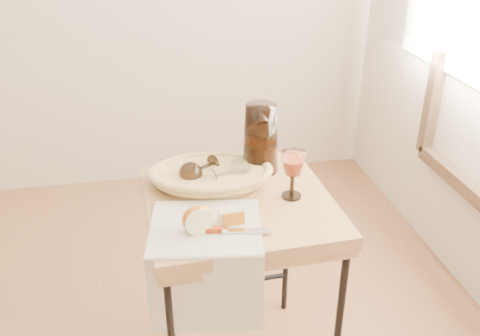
{
  "coord_description": "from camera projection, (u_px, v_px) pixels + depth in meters",
  "views": [
    {
      "loc": [
        0.42,
        -1.23,
        1.62
      ],
      "look_at": [
        0.69,
        0.17,
        0.87
      ],
      "focal_mm": 39.29,
      "sensor_mm": 36.0,
      "label": 1
    }
  ],
  "objects": [
    {
      "name": "wine_goblet",
      "position": [
        293.0,
        175.0,
        1.66
      ],
      "size": [
        0.1,
        0.1,
        0.16
      ],
      "primitive_type": null,
      "rotation": [
        0.0,
        0.0,
        -0.39
      ],
      "color": "white",
      "rests_on": "side_table"
    },
    {
      "name": "bread_basket",
      "position": [
        211.0,
        176.0,
        1.76
      ],
      "size": [
        0.39,
        0.28,
        0.05
      ],
      "primitive_type": null,
      "rotation": [
        0.0,
        0.0,
        -0.08
      ],
      "color": "tan",
      "rests_on": "side_table"
    },
    {
      "name": "goblet_lying_b",
      "position": [
        228.0,
        172.0,
        1.74
      ],
      "size": [
        0.14,
        0.11,
        0.07
      ],
      "primitive_type": null,
      "rotation": [
        0.0,
        0.0,
        0.38
      ],
      "color": "white",
      "rests_on": "bread_basket"
    },
    {
      "name": "apple_half",
      "position": [
        197.0,
        218.0,
        1.49
      ],
      "size": [
        0.1,
        0.07,
        0.08
      ],
      "primitive_type": "ellipsoid",
      "rotation": [
        0.0,
        0.0,
        0.21
      ],
      "color": "red",
      "rests_on": "tea_towel"
    },
    {
      "name": "tea_towel",
      "position": [
        205.0,
        227.0,
        1.53
      ],
      "size": [
        0.36,
        0.34,
        0.01
      ],
      "primitive_type": "cube",
      "rotation": [
        0.0,
        0.0,
        -0.15
      ],
      "color": "white",
      "rests_on": "side_table"
    },
    {
      "name": "goblet_lying_a",
      "position": [
        201.0,
        169.0,
        1.76
      ],
      "size": [
        0.15,
        0.14,
        0.08
      ],
      "primitive_type": null,
      "rotation": [
        0.0,
        0.0,
        3.79
      ],
      "color": "#2F1F12",
      "rests_on": "bread_basket"
    },
    {
      "name": "side_table",
      "position": [
        239.0,
        289.0,
        1.86
      ],
      "size": [
        0.61,
        0.61,
        0.75
      ],
      "primitive_type": null,
      "rotation": [
        0.0,
        0.0,
        0.04
      ],
      "color": "brown",
      "rests_on": "floor"
    },
    {
      "name": "table_knife",
      "position": [
        228.0,
        229.0,
        1.5
      ],
      "size": [
        0.23,
        0.07,
        0.02
      ],
      "primitive_type": null,
      "rotation": [
        0.0,
        0.0,
        -0.21
      ],
      "color": "silver",
      "rests_on": "tea_towel"
    },
    {
      "name": "apple_wedge",
      "position": [
        229.0,
        216.0,
        1.54
      ],
      "size": [
        0.07,
        0.04,
        0.04
      ],
      "primitive_type": "cube",
      "rotation": [
        0.0,
        0.0,
        0.1
      ],
      "color": "#F0EAB2",
      "rests_on": "tea_towel"
    },
    {
      "name": "pitcher",
      "position": [
        261.0,
        138.0,
        1.8
      ],
      "size": [
        0.22,
        0.28,
        0.28
      ],
      "primitive_type": null,
      "rotation": [
        0.0,
        0.0,
        0.25
      ],
      "color": "black",
      "rests_on": "side_table"
    }
  ]
}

